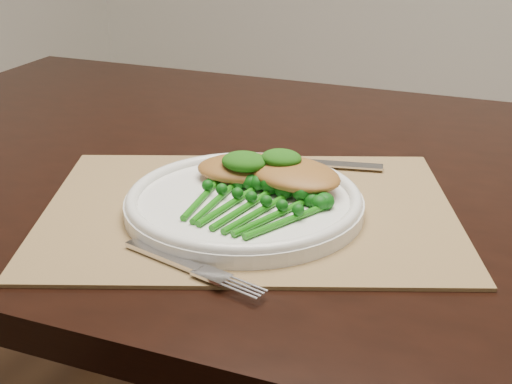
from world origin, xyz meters
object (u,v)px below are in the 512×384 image
at_px(placemat, 249,210).
at_px(chicken_fillet_left, 249,168).
at_px(broccolini_bundle, 243,209).
at_px(dinner_plate, 244,201).

bearing_deg(placemat, chicken_fillet_left, 91.50).
xyz_separation_m(chicken_fillet_left, broccolini_bundle, (0.04, -0.09, -0.01)).
distance_m(dinner_plate, chicken_fillet_left, 0.07).
height_order(chicken_fillet_left, broccolini_bundle, chicken_fillet_left).
bearing_deg(chicken_fillet_left, dinner_plate, -90.28).
height_order(dinner_plate, chicken_fillet_left, chicken_fillet_left).
bearing_deg(dinner_plate, placemat, 79.72).
xyz_separation_m(placemat, chicken_fillet_left, (-0.03, 0.05, 0.03)).
height_order(placemat, broccolini_bundle, broccolini_bundle).
bearing_deg(placemat, broccolini_bundle, -97.58).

